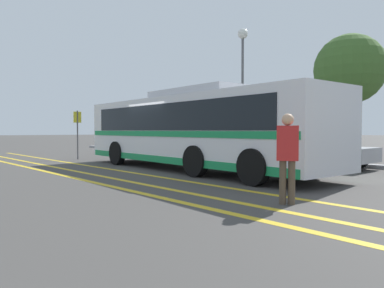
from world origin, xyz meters
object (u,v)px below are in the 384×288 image
at_px(parked_car_0, 137,142).
at_px(street_lamp, 243,61).
at_px(bus_stop_sign, 77,129).
at_px(parked_car_1, 200,145).
at_px(tree_0, 350,70).
at_px(transit_bus, 192,129).
at_px(parked_car_2, 318,150).
at_px(pedestrian_0, 287,152).

distance_m(parked_car_0, street_lamp, 8.73).
relative_size(bus_stop_sign, street_lamp, 0.35).
distance_m(bus_stop_sign, street_lamp, 9.63).
relative_size(parked_car_1, bus_stop_sign, 1.83).
relative_size(street_lamp, tree_0, 1.14).
relative_size(transit_bus, parked_car_1, 2.65).
height_order(parked_car_2, street_lamp, street_lamp).
relative_size(transit_bus, parked_car_0, 2.52).
xyz_separation_m(parked_car_1, street_lamp, (0.56, 2.69, 4.63)).
distance_m(bus_stop_sign, tree_0, 13.96).
bearing_deg(tree_0, bus_stop_sign, -133.22).
relative_size(parked_car_1, parked_car_2, 1.05).
distance_m(parked_car_0, parked_car_2, 13.01).
distance_m(parked_car_2, pedestrian_0, 8.06).
bearing_deg(parked_car_0, parked_car_2, 94.58).
xyz_separation_m(parked_car_0, tree_0, (12.02, 4.67, 3.75)).
xyz_separation_m(parked_car_2, tree_0, (-0.99, 4.60, 3.79)).
xyz_separation_m(transit_bus, parked_car_1, (-3.97, 4.04, -0.81)).
xyz_separation_m(parked_car_1, bus_stop_sign, (-3.76, -5.05, 0.84)).
relative_size(pedestrian_0, street_lamp, 0.25).
xyz_separation_m(bus_stop_sign, tree_0, (9.35, 9.95, 2.92)).
distance_m(parked_car_1, parked_car_2, 6.59).
xyz_separation_m(transit_bus, parked_car_0, (-10.40, 4.27, -0.81)).
bearing_deg(parked_car_0, street_lamp, 113.61).
height_order(parked_car_2, tree_0, tree_0).
distance_m(parked_car_1, bus_stop_sign, 6.35).
xyz_separation_m(pedestrian_0, street_lamp, (-9.57, 9.61, 4.32)).
height_order(parked_car_1, parked_car_2, parked_car_1).
height_order(parked_car_0, pedestrian_0, pedestrian_0).
height_order(bus_stop_sign, tree_0, tree_0).
bearing_deg(street_lamp, parked_car_0, -160.65).
height_order(street_lamp, tree_0, street_lamp).
xyz_separation_m(pedestrian_0, tree_0, (-4.53, 11.83, 3.45)).
bearing_deg(parked_car_0, bus_stop_sign, 31.07).
distance_m(street_lamp, tree_0, 5.57).
relative_size(parked_car_0, parked_car_1, 1.05).
relative_size(transit_bus, bus_stop_sign, 4.86).
xyz_separation_m(parked_car_0, pedestrian_0, (16.55, -7.16, 0.31)).
bearing_deg(transit_bus, tree_0, -7.45).
xyz_separation_m(pedestrian_0, bus_stop_sign, (-13.88, 1.88, 0.53)).
bearing_deg(street_lamp, transit_bus, -63.09).
bearing_deg(transit_bus, pedestrian_0, -112.32).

